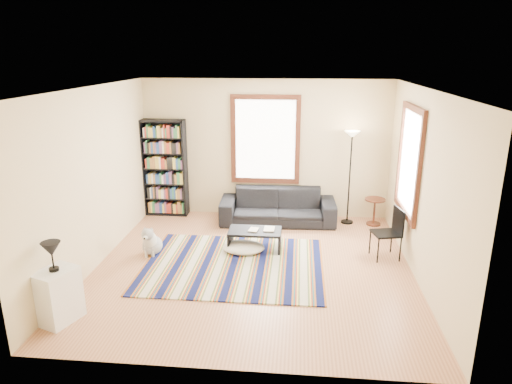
# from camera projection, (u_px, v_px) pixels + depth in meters

# --- Properties ---
(floor) EXTENTS (5.00, 5.00, 0.10)m
(floor) POSITION_uv_depth(u_px,v_px,m) (253.00, 269.00, 7.32)
(floor) COLOR tan
(floor) RESTS_ON ground
(ceiling) EXTENTS (5.00, 5.00, 0.10)m
(ceiling) POSITION_uv_depth(u_px,v_px,m) (253.00, 85.00, 6.47)
(ceiling) COLOR white
(ceiling) RESTS_ON floor
(wall_back) EXTENTS (5.00, 0.10, 2.80)m
(wall_back) POSITION_uv_depth(u_px,v_px,m) (266.00, 149.00, 9.32)
(wall_back) COLOR #D0BA8C
(wall_back) RESTS_ON floor
(wall_front) EXTENTS (5.00, 0.10, 2.80)m
(wall_front) POSITION_uv_depth(u_px,v_px,m) (226.00, 254.00, 4.47)
(wall_front) COLOR #D0BA8C
(wall_front) RESTS_ON floor
(wall_left) EXTENTS (0.10, 5.00, 2.80)m
(wall_left) POSITION_uv_depth(u_px,v_px,m) (91.00, 178.00, 7.13)
(wall_left) COLOR #D0BA8C
(wall_left) RESTS_ON floor
(wall_right) EXTENTS (0.10, 5.00, 2.80)m
(wall_right) POSITION_uv_depth(u_px,v_px,m) (426.00, 187.00, 6.66)
(wall_right) COLOR #D0BA8C
(wall_right) RESTS_ON floor
(window_back) EXTENTS (1.20, 0.06, 1.60)m
(window_back) POSITION_uv_depth(u_px,v_px,m) (265.00, 140.00, 9.19)
(window_back) COLOR white
(window_back) RESTS_ON wall_back
(window_right) EXTENTS (0.06, 1.20, 1.60)m
(window_right) POSITION_uv_depth(u_px,v_px,m) (410.00, 161.00, 7.37)
(window_right) COLOR white
(window_right) RESTS_ON wall_right
(rug) EXTENTS (2.87, 2.29, 0.02)m
(rug) POSITION_uv_depth(u_px,v_px,m) (234.00, 265.00, 7.35)
(rug) COLOR #0C113C
(rug) RESTS_ON floor
(sofa) EXTENTS (0.99, 2.32, 0.67)m
(sofa) POSITION_uv_depth(u_px,v_px,m) (278.00, 206.00, 9.13)
(sofa) COLOR black
(sofa) RESTS_ON floor
(bookshelf) EXTENTS (0.90, 0.30, 2.00)m
(bookshelf) POSITION_uv_depth(u_px,v_px,m) (165.00, 168.00, 9.41)
(bookshelf) COLOR black
(bookshelf) RESTS_ON floor
(coffee_table) EXTENTS (1.02, 0.82, 0.36)m
(coffee_table) POSITION_uv_depth(u_px,v_px,m) (255.00, 240.00, 7.90)
(coffee_table) COLOR black
(coffee_table) RESTS_ON floor
(book_a) EXTENTS (0.18, 0.23, 0.02)m
(book_a) POSITION_uv_depth(u_px,v_px,m) (249.00, 229.00, 7.85)
(book_a) COLOR beige
(book_a) RESTS_ON coffee_table
(book_b) EXTENTS (0.19, 0.26, 0.02)m
(book_b) POSITION_uv_depth(u_px,v_px,m) (264.00, 229.00, 7.87)
(book_b) COLOR beige
(book_b) RESTS_ON coffee_table
(floor_cushion) EXTENTS (0.86, 0.75, 0.18)m
(floor_cushion) POSITION_uv_depth(u_px,v_px,m) (244.00, 247.00, 7.81)
(floor_cushion) COLOR silver
(floor_cushion) RESTS_ON floor
(floor_lamp) EXTENTS (0.32, 0.32, 1.86)m
(floor_lamp) POSITION_uv_depth(u_px,v_px,m) (350.00, 178.00, 8.93)
(floor_lamp) COLOR black
(floor_lamp) RESTS_ON floor
(side_table) EXTENTS (0.53, 0.53, 0.54)m
(side_table) POSITION_uv_depth(u_px,v_px,m) (374.00, 212.00, 9.01)
(side_table) COLOR #4D1E13
(side_table) RESTS_ON floor
(folding_chair) EXTENTS (0.50, 0.48, 0.86)m
(folding_chair) POSITION_uv_depth(u_px,v_px,m) (386.00, 233.00, 7.51)
(folding_chair) COLOR black
(folding_chair) RESTS_ON floor
(white_cabinet) EXTENTS (0.53, 0.60, 0.70)m
(white_cabinet) POSITION_uv_depth(u_px,v_px,m) (58.00, 296.00, 5.75)
(white_cabinet) COLOR white
(white_cabinet) RESTS_ON floor
(table_lamp) EXTENTS (0.31, 0.31, 0.38)m
(table_lamp) POSITION_uv_depth(u_px,v_px,m) (52.00, 257.00, 5.59)
(table_lamp) COLOR black
(table_lamp) RESTS_ON white_cabinet
(dog) EXTENTS (0.40, 0.54, 0.52)m
(dog) POSITION_uv_depth(u_px,v_px,m) (152.00, 240.00, 7.70)
(dog) COLOR silver
(dog) RESTS_ON floor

